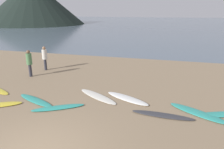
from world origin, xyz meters
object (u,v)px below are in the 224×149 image
Objects in this scene: surfboard_2 at (36,100)px; surfboard_8 at (223,114)px; surfboard_5 at (127,98)px; person_0 at (45,56)px; surfboard_7 at (197,113)px; surfboard_6 at (162,115)px; person_1 at (29,61)px; surfboard_4 at (98,96)px; surfboard_3 at (58,108)px.

surfboard_2 is 8.46m from surfboard_8.
surfboard_5 is 7.72m from person_0.
person_0 is at bearing -171.02° from surfboard_7.
surfboard_8 is (2.43, 0.74, 0.00)m from surfboard_6.
person_1 is (-10.05, 2.61, 0.99)m from surfboard_7.
surfboard_8 is 1.36× the size of person_1.
surfboard_6 is at bearing 11.71° from surfboard_4.
surfboard_8 is 11.37m from person_1.
person_1 reaches higher than surfboard_3.
surfboard_6 is 1.08× the size of surfboard_8.
surfboard_5 reaches higher than surfboard_4.
person_0 reaches higher than surfboard_8.
person_1 is (-6.86, 1.93, 0.99)m from surfboard_5.
person_0 reaches higher than surfboard_6.
surfboard_4 is 5.71m from surfboard_8.
surfboard_7 is (7.42, 0.70, 0.01)m from surfboard_2.
surfboard_7 reaches higher than surfboard_6.
surfboard_2 is 1.06× the size of surfboard_3.
person_1 is (-4.08, 3.73, 1.00)m from surfboard_3.
surfboard_7 is at bearing 24.51° from surfboard_4.
surfboard_4 is (1.28, 1.69, -0.01)m from surfboard_3.
surfboard_6 is at bearing 55.98° from person_1.
surfboard_6 is 1.55m from surfboard_7.
surfboard_3 is 7.08m from surfboard_8.
person_0 reaches higher than surfboard_2.
person_1 is (-11.05, 2.47, 0.99)m from surfboard_8.
surfboard_3 reaches higher than surfboard_6.
person_1 is at bearing -169.45° from surfboard_4.
surfboard_8 is at bearing 18.67° from surfboard_5.
surfboard_8 reaches higher than surfboard_3.
surfboard_3 reaches higher than surfboard_2.
surfboard_8 is (1.00, 0.14, -0.00)m from surfboard_7.
person_1 reaches higher than surfboard_2.
person_0 is at bearing 153.19° from surfboard_6.
surfboard_2 is 5.99m from surfboard_6.
surfboard_4 is at bearing -164.38° from person_0.
surfboard_7 is at bearing 27.31° from surfboard_2.
surfboard_5 is 7.20m from person_1.
surfboard_8 is at bearing 19.78° from surfboard_6.
surfboard_6 is at bearing 177.31° from surfboard_8.
surfboard_7 reaches higher than surfboard_4.
person_1 reaches higher than surfboard_4.
surfboard_3 is at bearing 33.99° from person_1.
surfboard_7 is 1.08× the size of surfboard_8.
surfboard_4 is 1.08× the size of surfboard_5.
surfboard_8 is (8.42, 0.84, 0.00)m from surfboard_2.
surfboard_6 is (1.76, -1.28, -0.01)m from surfboard_5.
surfboard_5 is 4.22m from surfboard_8.
surfboard_4 is 1.54× the size of person_0.
surfboard_5 is 0.96× the size of surfboard_6.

